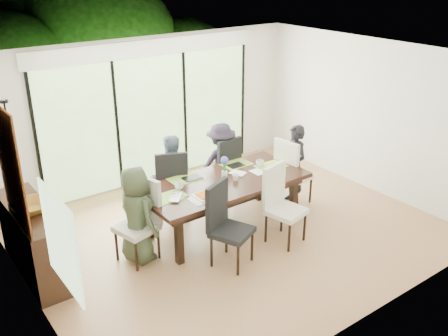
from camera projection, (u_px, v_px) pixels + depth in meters
floor at (234, 232)px, 7.76m from camera, size 6.00×5.00×0.01m
ceiling at (235, 57)px, 6.70m from camera, size 6.00×5.00×0.01m
wall_back at (151, 111)px, 9.09m from camera, size 6.00×0.02×2.70m
wall_front at (376, 219)px, 5.37m from camera, size 6.00×0.02×2.70m
wall_left at (21, 209)px, 5.59m from camera, size 0.02×5.00×2.70m
wall_right at (368, 115)px, 8.87m from camera, size 0.02×5.00×2.70m
glass_doors at (152, 120)px, 9.12m from camera, size 4.20×0.02×2.30m
blinds_header at (148, 48)px, 8.60m from camera, size 4.40×0.06×0.28m
mullion_a at (36, 143)px, 7.97m from camera, size 0.05×0.04×2.30m
mullion_b at (117, 127)px, 8.73m from camera, size 0.05×0.04×2.30m
mullion_c at (185, 113)px, 9.49m from camera, size 0.05×0.04×2.30m
mullion_d at (242, 101)px, 10.26m from camera, size 0.05×0.04×2.30m
side_window at (61, 242)px, 4.66m from camera, size 0.02×0.90×1.00m
deck at (134, 167)px, 10.30m from camera, size 6.00×1.80×0.10m
rail_top at (115, 129)px, 10.66m from camera, size 6.00×0.08×0.06m
foliage_left at (7, 91)px, 10.07m from camera, size 3.20×3.20×3.20m
foliage_mid at (96, 57)px, 11.57m from camera, size 4.00×4.00×4.00m
foliage_right at (181, 76)px, 12.17m from camera, size 2.80×2.80×2.80m
foliage_far at (44, 65)px, 11.61m from camera, size 3.60×3.60×3.60m
table_top at (224, 183)px, 7.59m from camera, size 2.61×1.19×0.07m
table_apron at (224, 188)px, 7.63m from camera, size 2.39×0.98×0.11m
table_leg_fl at (179, 240)px, 6.84m from camera, size 0.10×0.10×0.75m
table_leg_fr at (294, 198)px, 8.02m from camera, size 0.10×0.10×0.75m
table_leg_bl at (149, 215)px, 7.48m from camera, size 0.10×0.10×0.75m
table_leg_br at (259, 180)px, 8.66m from camera, size 0.10×0.10×0.75m
chair_left_end at (136, 222)px, 6.84m from camera, size 0.61×0.61×1.19m
chair_right_end at (295, 171)px, 8.48m from camera, size 0.55×0.55×1.19m
chair_far_left at (170, 182)px, 8.05m from camera, size 0.65×0.65×1.19m
chair_far_right at (220, 168)px, 8.59m from camera, size 0.54×0.54×1.19m
chair_near_left at (232, 226)px, 6.74m from camera, size 0.66×0.66×1.19m
chair_near_right at (287, 206)px, 7.29m from camera, size 0.60×0.60×1.19m
person_left_end at (137, 215)px, 6.81m from camera, size 0.50×0.71×1.40m
person_right_end at (294, 165)px, 8.43m from camera, size 0.51×0.71×1.40m
person_far_left at (171, 177)px, 7.99m from camera, size 0.69×0.47×1.40m
person_far_right at (221, 163)px, 8.54m from camera, size 0.72×0.54×1.40m
placemat_left at (170, 197)px, 7.06m from camera, size 0.48×0.35×0.01m
placemat_right at (271, 166)px, 8.09m from camera, size 0.48×0.35×0.01m
placemat_far_l at (185, 179)px, 7.63m from camera, size 0.48×0.35×0.01m
placemat_far_r at (236, 164)px, 8.17m from camera, size 0.48×0.35×0.01m
placemat_paper at (205, 197)px, 7.05m from camera, size 0.48×0.35×0.01m
tablet_far_l at (192, 178)px, 7.64m from camera, size 0.28×0.20×0.01m
tablet_far_r at (236, 165)px, 8.10m from camera, size 0.26×0.18×0.01m
papers at (261, 171)px, 7.92m from camera, size 0.33×0.24×0.00m
platter_base at (205, 196)px, 7.05m from camera, size 0.28×0.28×0.03m
platter_snacks at (205, 195)px, 7.04m from camera, size 0.22×0.22×0.02m
vase at (224, 175)px, 7.62m from camera, size 0.09×0.09×0.13m
hyacinth_stems at (224, 167)px, 7.56m from camera, size 0.04×0.04×0.17m
hyacinth_blooms at (224, 160)px, 7.52m from camera, size 0.12×0.12×0.12m
laptop at (180, 197)px, 7.03m from camera, size 0.41×0.42×0.03m
cup_a at (179, 186)px, 7.29m from camera, size 0.19×0.19×0.10m
cup_b at (236, 177)px, 7.56m from camera, size 0.15×0.15×0.10m
cup_c at (260, 163)px, 8.07m from camera, size 0.13×0.13×0.10m
book at (235, 175)px, 7.75m from camera, size 0.26×0.29×0.02m
sideboard at (35, 240)px, 6.63m from camera, size 0.48×1.70×0.95m
bowl at (31, 207)px, 6.35m from camera, size 0.50×0.50×0.12m
candlestick_base at (21, 197)px, 6.69m from camera, size 0.11×0.11×0.04m
candlestick_shaft at (13, 151)px, 6.43m from camera, size 0.03×0.03×1.33m
candlestick_pan at (4, 101)px, 6.17m from camera, size 0.11×0.11×0.03m
candle at (3, 96)px, 6.15m from camera, size 0.04×0.04×0.11m
tapestry at (10, 168)px, 5.77m from camera, size 0.02×1.00×1.50m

